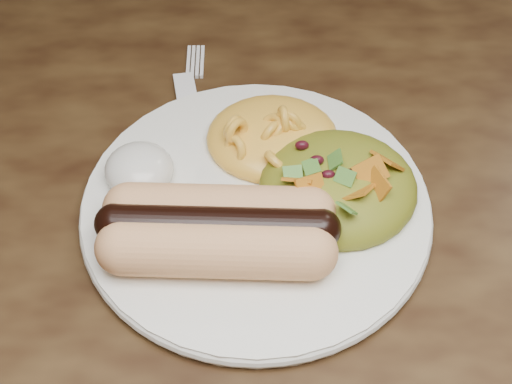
{
  "coord_description": "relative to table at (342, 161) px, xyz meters",
  "views": [
    {
      "loc": [
        -0.08,
        -0.44,
        1.15
      ],
      "look_at": [
        -0.07,
        -0.13,
        0.77
      ],
      "focal_mm": 55.0,
      "sensor_mm": 36.0,
      "label": 1
    }
  ],
  "objects": [
    {
      "name": "table",
      "position": [
        0.0,
        0.0,
        0.0
      ],
      "size": [
        1.6,
        0.9,
        0.75
      ],
      "color": "#4A341A",
      "rests_on": "floor"
    },
    {
      "name": "plate",
      "position": [
        -0.07,
        -0.13,
        0.1
      ],
      "size": [
        0.23,
        0.23,
        0.01
      ],
      "primitive_type": "cylinder",
      "rotation": [
        0.0,
        0.0,
        -0.06
      ],
      "color": "white",
      "rests_on": "table"
    },
    {
      "name": "hotdog",
      "position": [
        -0.1,
        -0.16,
        0.12
      ],
      "size": [
        0.12,
        0.07,
        0.03
      ],
      "rotation": [
        0.0,
        0.0,
        -0.04
      ],
      "color": "#FFAD6B",
      "rests_on": "plate"
    },
    {
      "name": "mac_and_cheese",
      "position": [
        -0.06,
        -0.08,
        0.12
      ],
      "size": [
        0.11,
        0.1,
        0.03
      ],
      "primitive_type": "ellipsoid",
      "rotation": [
        0.0,
        0.0,
        -0.23
      ],
      "color": "yellow",
      "rests_on": "plate"
    },
    {
      "name": "sour_cream",
      "position": [
        -0.15,
        -0.11,
        0.12
      ],
      "size": [
        0.05,
        0.05,
        0.03
      ],
      "primitive_type": "ellipsoid",
      "rotation": [
        0.0,
        0.0,
        -0.22
      ],
      "color": "silver",
      "rests_on": "plate"
    },
    {
      "name": "taco_salad",
      "position": [
        -0.02,
        -0.12,
        0.12
      ],
      "size": [
        0.1,
        0.1,
        0.04
      ],
      "rotation": [
        0.0,
        0.0,
        -0.27
      ],
      "color": "#9E6D19",
      "rests_on": "plate"
    },
    {
      "name": "fork",
      "position": [
        -0.12,
        -0.05,
        0.09
      ],
      "size": [
        0.04,
        0.14,
        0.0
      ],
      "primitive_type": "cube",
      "rotation": [
        0.0,
        0.0,
        0.17
      ],
      "color": "white",
      "rests_on": "table"
    }
  ]
}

